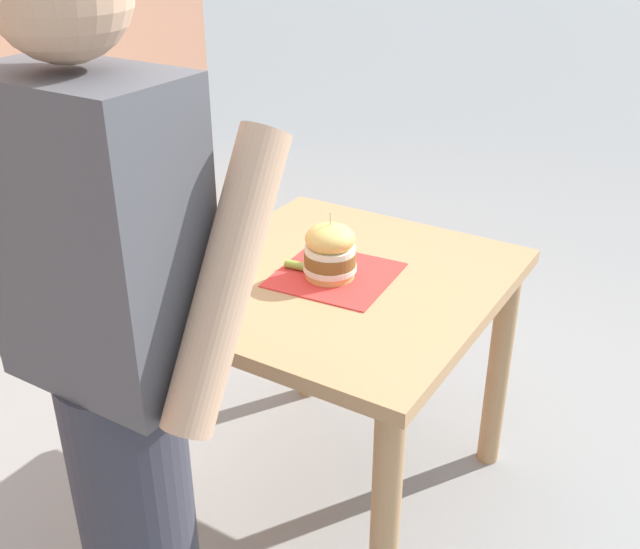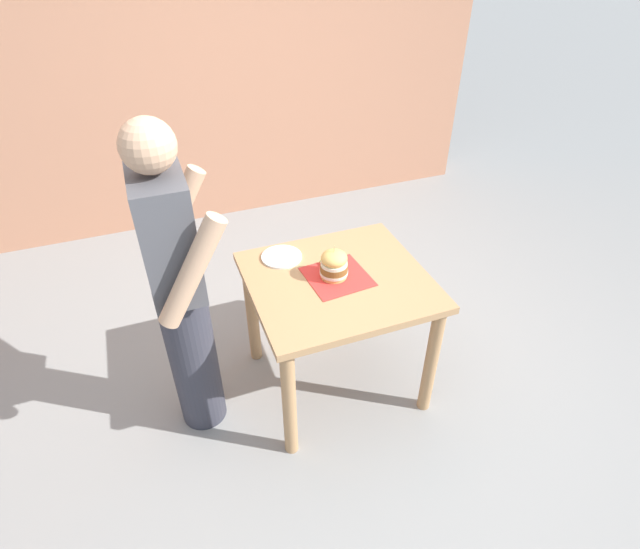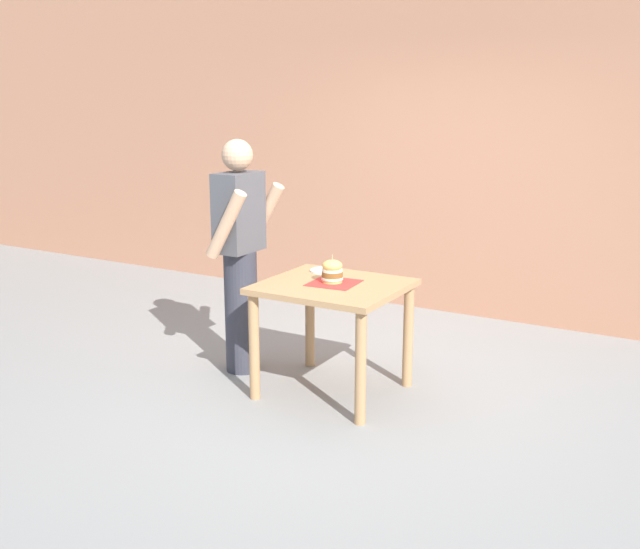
% 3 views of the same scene
% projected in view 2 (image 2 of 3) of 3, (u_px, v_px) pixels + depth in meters
% --- Properties ---
extents(ground_plane, '(80.00, 80.00, 0.00)m').
position_uv_depth(ground_plane, '(335.00, 379.00, 3.02)').
color(ground_plane, gray).
extents(patio_table, '(0.84, 0.91, 0.77)m').
position_uv_depth(patio_table, '(338.00, 300.00, 2.64)').
color(patio_table, tan).
rests_on(patio_table, ground).
extents(serving_paper, '(0.33, 0.33, 0.00)m').
position_uv_depth(serving_paper, '(337.00, 277.00, 2.57)').
color(serving_paper, red).
rests_on(serving_paper, patio_table).
extents(sandwich, '(0.15, 0.15, 0.19)m').
position_uv_depth(sandwich, '(334.00, 264.00, 2.52)').
color(sandwich, '#E5B25B').
rests_on(sandwich, serving_paper).
extents(pickle_spear, '(0.08, 0.03, 0.02)m').
position_uv_depth(pickle_spear, '(325.00, 265.00, 2.63)').
color(pickle_spear, '#8EA83D').
rests_on(pickle_spear, serving_paper).
extents(side_plate_with_forks, '(0.22, 0.22, 0.02)m').
position_uv_depth(side_plate_with_forks, '(282.00, 257.00, 2.70)').
color(side_plate_with_forks, white).
rests_on(side_plate_with_forks, patio_table).
extents(diner_across_table, '(0.55, 0.35, 1.69)m').
position_uv_depth(diner_across_table, '(180.00, 290.00, 2.29)').
color(diner_across_table, '#33333D').
rests_on(diner_across_table, ground).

